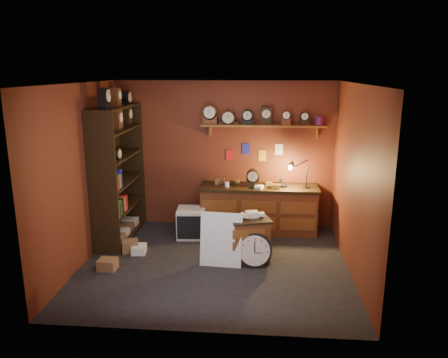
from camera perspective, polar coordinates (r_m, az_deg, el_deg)
floor at (r=6.80m, az=-1.21°, el=-10.99°), size 4.00×4.00×0.00m
room_shell at (r=6.37m, az=-0.78°, el=3.57°), size 4.02×3.62×2.71m
shelving_unit at (r=7.69m, az=-13.88°, el=1.44°), size 0.47×1.60×2.58m
workbench at (r=7.98m, az=4.56°, el=-3.55°), size 2.13×0.66×1.36m
low_cabinet at (r=6.83m, az=3.30°, el=-7.52°), size 0.72×0.65×0.77m
big_round_clock at (r=6.63m, az=4.03°, el=-9.29°), size 0.52×0.17×0.52m
white_panel at (r=6.77m, az=-0.39°, el=-11.11°), size 0.64×0.22×0.83m
mini_fridge at (r=7.77m, az=-4.28°, el=-5.72°), size 0.53×0.54×0.51m
floor_box_a at (r=6.81m, az=-14.96°, el=-10.72°), size 0.28×0.24×0.16m
floor_box_b at (r=7.27m, az=-11.04°, el=-8.99°), size 0.24×0.28×0.13m
floor_box_c at (r=7.35m, az=-12.14°, el=-8.54°), size 0.31×0.28×0.19m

